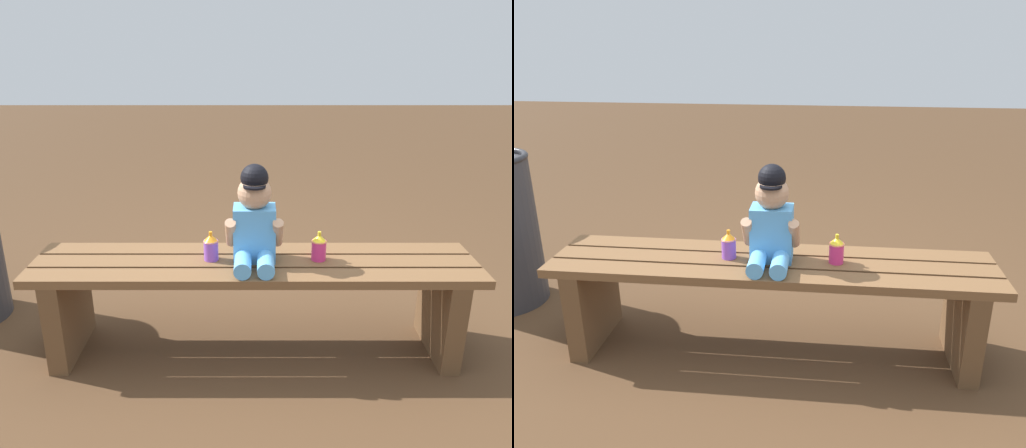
# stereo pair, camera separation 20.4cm
# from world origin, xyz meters

# --- Properties ---
(ground_plane) EXTENTS (16.00, 16.00, 0.00)m
(ground_plane) POSITION_xyz_m (0.00, 0.00, 0.00)
(ground_plane) COLOR #4C331E
(park_bench) EXTENTS (1.83, 0.38, 0.43)m
(park_bench) POSITION_xyz_m (0.00, 0.00, 0.30)
(park_bench) COLOR brown
(park_bench) RESTS_ON ground_plane
(child_figure) EXTENTS (0.23, 0.27, 0.40)m
(child_figure) POSITION_xyz_m (-0.00, -0.00, 0.61)
(child_figure) COLOR #59A5E5
(child_figure) RESTS_ON park_bench
(sippy_cup_left) EXTENTS (0.06, 0.06, 0.12)m
(sippy_cup_left) POSITION_xyz_m (-0.18, 0.01, 0.49)
(sippy_cup_left) COLOR #8C4CCC
(sippy_cup_left) RESTS_ON park_bench
(sippy_cup_right) EXTENTS (0.06, 0.06, 0.12)m
(sippy_cup_right) POSITION_xyz_m (0.26, 0.01, 0.49)
(sippy_cup_right) COLOR #E5337F
(sippy_cup_right) RESTS_ON park_bench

